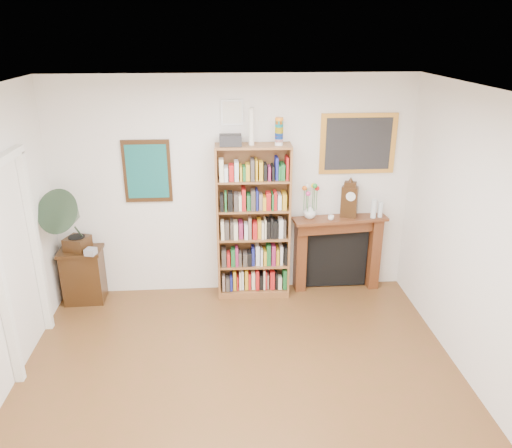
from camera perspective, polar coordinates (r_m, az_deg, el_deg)
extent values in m
cube|color=brown|center=(4.81, -1.37, -21.66)|extent=(4.50, 5.00, 0.01)
cube|color=white|center=(3.54, -1.78, 13.62)|extent=(4.50, 5.00, 0.01)
cube|color=white|center=(6.30, -2.61, 4.07)|extent=(4.50, 0.01, 2.80)
cube|color=white|center=(5.21, -27.08, -6.44)|extent=(0.08, 0.08, 2.10)
cube|color=white|center=(6.00, -23.86, -2.30)|extent=(0.08, 0.08, 2.10)
cube|color=white|center=(5.26, -27.21, 6.46)|extent=(0.08, 1.02, 0.08)
cube|color=black|center=(6.27, -12.33, 5.91)|extent=(0.58, 0.03, 0.78)
cube|color=#135957|center=(6.25, -12.35, 5.86)|extent=(0.50, 0.01, 0.67)
cube|color=white|center=(6.06, -2.76, 12.62)|extent=(0.26, 0.03, 0.30)
cube|color=silver|center=(6.04, -2.75, 12.59)|extent=(0.22, 0.01, 0.26)
cube|color=gold|center=(6.36, 11.58, 8.98)|extent=(0.95, 0.03, 0.75)
cube|color=#262628|center=(6.35, 11.62, 8.94)|extent=(0.82, 0.01, 0.65)
cube|color=brown|center=(6.26, -4.36, 0.00)|extent=(0.04, 0.32, 1.99)
cube|color=brown|center=(6.31, 3.73, 0.21)|extent=(0.04, 0.32, 1.99)
cube|color=brown|center=(5.98, -0.32, 8.91)|extent=(0.92, 0.35, 0.03)
cube|color=brown|center=(6.68, -0.29, -7.53)|extent=(0.92, 0.35, 0.09)
cube|color=brown|center=(6.41, -0.39, 0.60)|extent=(0.92, 0.04, 1.99)
cube|color=brown|center=(6.50, -0.29, -4.54)|extent=(0.87, 0.33, 0.02)
cube|color=brown|center=(6.34, -0.30, -1.48)|extent=(0.87, 0.33, 0.02)
cube|color=brown|center=(6.20, -0.30, 1.73)|extent=(0.87, 0.33, 0.02)
cube|color=brown|center=(6.08, -0.31, 5.07)|extent=(0.87, 0.33, 0.02)
cube|color=black|center=(6.73, -19.09, -5.55)|extent=(0.53, 0.39, 0.71)
cube|color=#4C2511|center=(6.60, 5.06, -3.59)|extent=(0.15, 0.19, 0.99)
cube|color=#4C2511|center=(6.82, 13.31, -3.25)|extent=(0.15, 0.19, 0.99)
cube|color=#4C2511|center=(6.53, 9.47, -0.13)|extent=(1.14, 0.29, 0.16)
cube|color=#4C2511|center=(6.46, 9.59, 0.57)|extent=(1.24, 0.41, 0.04)
cube|color=black|center=(6.77, 9.11, -3.85)|extent=(0.82, 0.09, 0.79)
cube|color=black|center=(6.57, -19.73, -2.09)|extent=(0.33, 0.33, 0.16)
cylinder|color=black|center=(6.54, -19.83, -1.40)|extent=(0.26, 0.26, 0.01)
cone|color=#304632|center=(6.27, -20.60, 1.04)|extent=(0.71, 0.79, 0.68)
cube|color=silver|center=(6.38, -18.37, -3.02)|extent=(0.15, 0.15, 0.08)
cube|color=black|center=(6.44, 10.60, 2.49)|extent=(0.23, 0.18, 0.40)
cylinder|color=white|center=(6.36, 10.78, 3.10)|extent=(0.11, 0.06, 0.12)
cube|color=black|center=(6.37, 10.74, 4.44)|extent=(0.17, 0.14, 0.07)
imported|color=silver|center=(6.36, 6.17, 1.42)|extent=(0.17, 0.17, 0.17)
imported|color=white|center=(6.35, 8.55, 0.71)|extent=(0.10, 0.10, 0.06)
cylinder|color=silver|center=(6.50, 13.31, 1.71)|extent=(0.07, 0.07, 0.24)
cylinder|color=silver|center=(6.55, 14.03, 1.62)|extent=(0.06, 0.06, 0.20)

